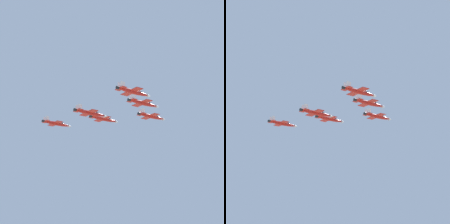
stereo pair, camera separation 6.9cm
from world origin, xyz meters
The scene contains 6 objects.
jet_lead centered at (-21.94, -13.05, 150.36)m, with size 9.70×15.40×3.26m.
jet_left_wingman centered at (-31.87, -31.34, 149.68)m, with size 9.57×15.16×3.21m.
jet_right_wingman centered at (-5.49, -25.80, 149.38)m, with size 9.79×15.56×3.29m.
jet_left_outer centered at (-41.81, -49.62, 148.03)m, with size 9.30×14.69×3.11m.
jet_right_outer centered at (10.95, -38.55, 146.50)m, with size 9.52×15.09×3.19m.
jet_slot_rear centered at (-15.43, -44.09, 145.86)m, with size 9.72×15.45×3.26m.
Camera 2 is at (141.82, -105.58, 90.93)m, focal length 72.73 mm.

